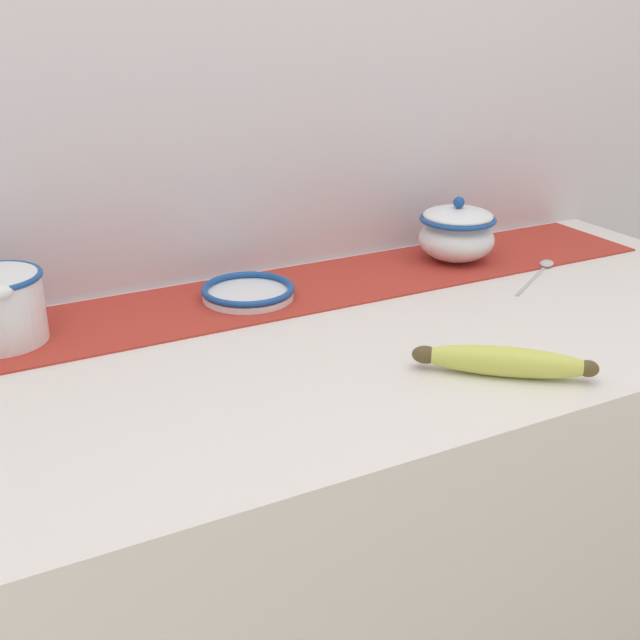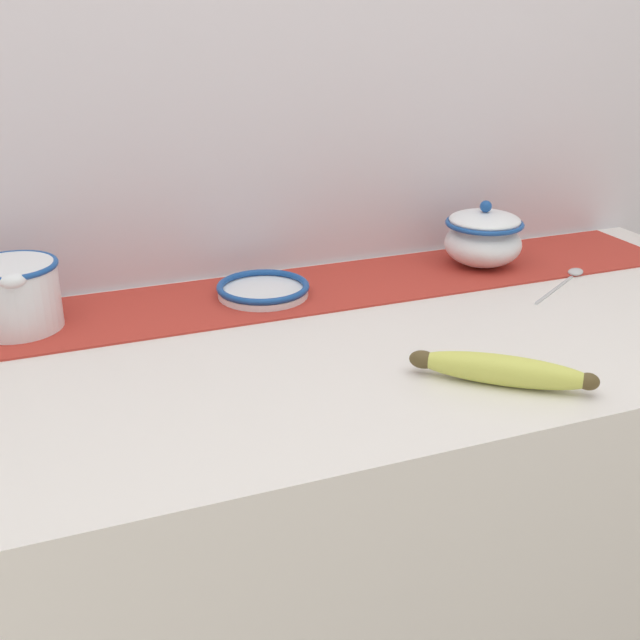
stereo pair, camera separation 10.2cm
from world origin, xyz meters
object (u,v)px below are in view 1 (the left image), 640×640
Objects in this scene: sugar_bowl at (457,233)px; spoon at (544,267)px; banana at (504,361)px; small_dish at (248,292)px.

spoon is (0.11, -0.10, -0.05)m from sugar_bowl.
banana reaches higher than spoon.
banana is at bearing -171.02° from spoon.
sugar_bowl is at bearing 60.90° from banana.
banana is at bearing -65.40° from small_dish.
small_dish is 0.87× the size of spoon.
small_dish is at bearing 114.60° from banana.
spoon is at bearing -43.38° from sugar_bowl.
banana is (0.18, -0.39, 0.01)m from small_dish.
sugar_bowl reaches higher than spoon.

